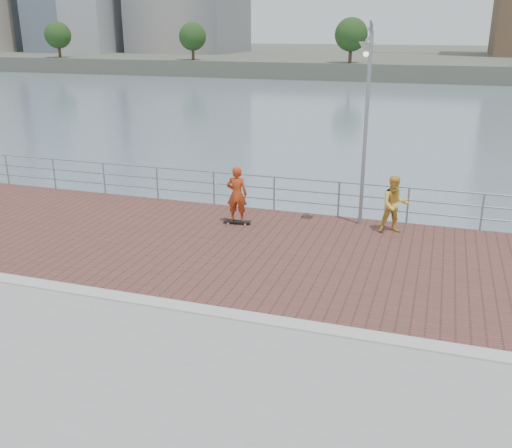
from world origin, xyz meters
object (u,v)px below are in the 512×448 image
(guardrail, at_px, (306,192))
(street_lamp, at_px, (366,92))
(bystander, at_px, (394,205))
(skateboarder, at_px, (237,194))

(guardrail, relative_size, street_lamp, 7.15)
(guardrail, distance_m, bystander, 2.92)
(skateboarder, distance_m, bystander, 4.49)
(street_lamp, xyz_separation_m, bystander, (0.98, -0.05, -3.04))
(guardrail, bearing_deg, street_lamp, -26.94)
(skateboarder, bearing_deg, street_lamp, -175.45)
(guardrail, height_order, bystander, bystander)
(bystander, bearing_deg, skateboarder, 170.31)
(street_lamp, bearing_deg, bystander, -2.88)
(skateboarder, relative_size, bystander, 1.01)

